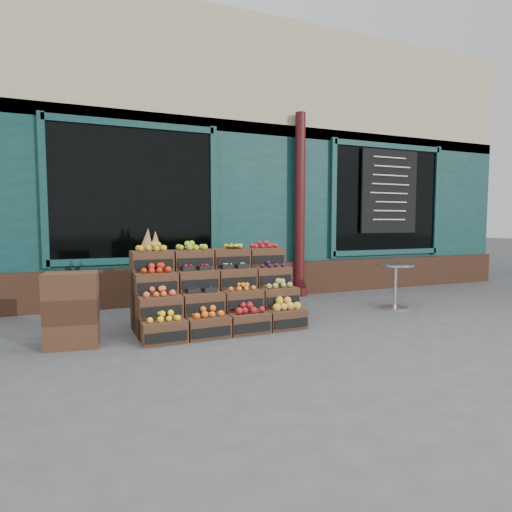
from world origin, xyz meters
name	(u,v)px	position (x,y,z in m)	size (l,w,h in m)	color
ground	(293,328)	(0.00, 0.00, 0.00)	(60.00, 60.00, 0.00)	#444446
shop_facade	(190,175)	(0.00, 5.11, 2.40)	(12.00, 6.24, 4.80)	#0F3534
crate_display	(216,297)	(-0.86, 0.42, 0.38)	(2.01, 1.02, 1.24)	#42281A
spare_crates	(72,310)	(-2.51, 0.19, 0.39)	(0.56, 0.42, 0.79)	#42281A
bistro_table	(395,281)	(1.98, 0.47, 0.42)	(0.54, 0.54, 0.68)	silver
shopkeeper	(137,240)	(-1.50, 2.78, 1.02)	(0.74, 0.49, 2.03)	#195827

